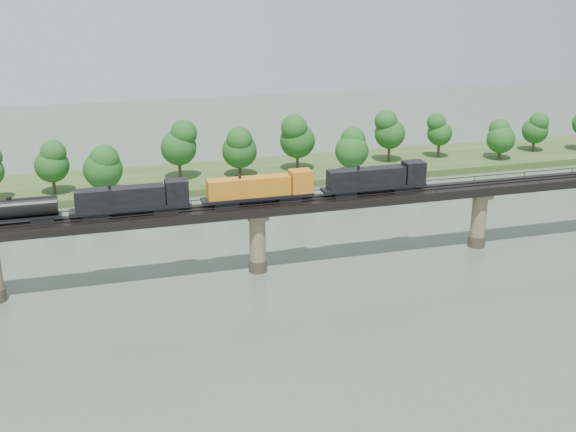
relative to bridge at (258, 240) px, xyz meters
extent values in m
plane|color=#3D4D3C|center=(0.00, -30.00, -5.46)|extent=(400.00, 400.00, 0.00)
cube|color=#304B1E|center=(0.00, 55.00, -4.66)|extent=(300.00, 24.00, 1.60)
cylinder|color=#473A2D|center=(0.00, 0.00, -4.46)|extent=(3.00, 3.00, 2.00)
cylinder|color=#8C785B|center=(0.00, 0.00, 0.04)|extent=(2.60, 2.60, 9.00)
cube|color=#8C785B|center=(0.00, 0.00, 4.04)|extent=(3.20, 3.20, 1.00)
cylinder|color=#473A2D|center=(40.00, 0.00, -4.46)|extent=(3.00, 3.00, 2.00)
cylinder|color=#8C785B|center=(40.00, 0.00, 0.04)|extent=(2.60, 2.60, 9.00)
cube|color=#8C785B|center=(40.00, 0.00, 4.04)|extent=(3.20, 3.20, 1.00)
cube|color=black|center=(0.00, 0.00, 5.29)|extent=(220.00, 5.00, 1.50)
cube|color=black|center=(0.00, -0.75, 6.12)|extent=(220.00, 0.12, 0.16)
cube|color=black|center=(0.00, 0.75, 6.12)|extent=(220.00, 0.12, 0.16)
cube|color=black|center=(0.00, -2.40, 6.74)|extent=(220.00, 0.10, 0.10)
cube|color=black|center=(0.00, 2.40, 6.74)|extent=(220.00, 0.10, 0.10)
cube|color=black|center=(0.00, -2.40, 6.39)|extent=(0.08, 0.08, 0.70)
cube|color=black|center=(0.00, 2.40, 6.39)|extent=(0.08, 0.08, 0.70)
cylinder|color=#382619|center=(-32.24, 48.84, -2.19)|extent=(0.70, 0.70, 3.34)
sphere|color=#134514|center=(-32.24, 48.84, 2.27)|extent=(7.18, 7.18, 7.18)
sphere|color=#134514|center=(-32.24, 48.84, 5.06)|extent=(5.39, 5.39, 5.39)
cylinder|color=#382619|center=(-22.01, 46.15, -2.45)|extent=(0.70, 0.70, 2.83)
sphere|color=#134514|center=(-22.01, 46.15, 1.32)|extent=(8.26, 8.26, 8.26)
sphere|color=#134514|center=(-22.01, 46.15, 3.68)|extent=(6.19, 6.19, 6.19)
cylinder|color=#382619|center=(-5.04, 52.68, -1.88)|extent=(0.70, 0.70, 3.96)
sphere|color=#134514|center=(-5.04, 52.68, 3.41)|extent=(8.07, 8.07, 8.07)
sphere|color=#134514|center=(-5.04, 52.68, 6.71)|extent=(6.05, 6.05, 6.05)
cylinder|color=#382619|center=(8.52, 51.14, -2.23)|extent=(0.70, 0.70, 3.27)
sphere|color=#134514|center=(8.52, 51.14, 2.13)|extent=(8.03, 8.03, 8.03)
sphere|color=#134514|center=(8.52, 51.14, 4.85)|extent=(6.02, 6.02, 6.02)
cylinder|color=#382619|center=(22.65, 52.31, -1.90)|extent=(0.70, 0.70, 3.92)
sphere|color=#134514|center=(22.65, 52.31, 3.33)|extent=(8.29, 8.29, 8.29)
sphere|color=#134514|center=(22.65, 52.31, 6.60)|extent=(6.21, 6.21, 6.21)
cylinder|color=#382619|center=(33.59, 45.35, -2.35)|extent=(0.70, 0.70, 3.02)
sphere|color=#134514|center=(33.59, 45.35, 1.69)|extent=(7.74, 7.74, 7.74)
sphere|color=#134514|center=(33.59, 45.35, 4.21)|extent=(5.80, 5.80, 5.80)
cylinder|color=#382619|center=(46.81, 54.03, -1.96)|extent=(0.70, 0.70, 3.80)
sphere|color=#134514|center=(46.81, 54.03, 3.10)|extent=(7.47, 7.47, 7.47)
sphere|color=#134514|center=(46.81, 54.03, 6.27)|extent=(5.60, 5.60, 5.60)
cylinder|color=#382619|center=(60.48, 54.26, -2.17)|extent=(0.70, 0.70, 3.38)
sphere|color=#134514|center=(60.48, 54.26, 2.34)|extent=(6.23, 6.23, 6.23)
sphere|color=#134514|center=(60.48, 54.26, 5.16)|extent=(4.67, 4.67, 4.67)
cylinder|color=#382619|center=(74.35, 48.39, -2.47)|extent=(0.70, 0.70, 2.77)
sphere|color=#134514|center=(74.35, 48.39, 1.22)|extent=(7.04, 7.04, 7.04)
sphere|color=#134514|center=(74.35, 48.39, 3.54)|extent=(5.28, 5.28, 5.28)
cylinder|color=#382619|center=(87.62, 53.57, -2.39)|extent=(0.70, 0.70, 2.94)
sphere|color=#134514|center=(87.62, 53.57, 1.54)|extent=(6.73, 6.73, 6.73)
sphere|color=#134514|center=(87.62, 53.57, 3.99)|extent=(5.05, 5.05, 5.05)
cube|color=black|center=(25.03, 0.00, 6.56)|extent=(3.76, 2.25, 1.03)
cube|color=black|center=(14.69, 0.00, 6.56)|extent=(3.76, 2.25, 1.03)
cube|color=black|center=(19.86, 0.00, 7.21)|extent=(17.85, 2.82, 0.47)
cube|color=black|center=(18.45, 0.00, 8.95)|extent=(13.15, 2.54, 3.01)
cube|color=black|center=(26.90, 0.00, 9.23)|extent=(3.38, 2.82, 3.57)
cylinder|color=black|center=(19.86, 0.00, 6.70)|extent=(5.64, 1.31, 1.31)
cube|color=black|center=(5.30, 0.00, 6.56)|extent=(3.76, 2.25, 1.03)
cube|color=black|center=(-5.03, 0.00, 6.56)|extent=(3.76, 2.25, 1.03)
cube|color=black|center=(0.13, 0.00, 7.21)|extent=(17.85, 2.82, 0.47)
cube|color=#BF6517|center=(-1.27, 0.00, 8.95)|extent=(13.15, 2.54, 3.01)
cube|color=#BF6517|center=(7.18, 0.00, 9.23)|extent=(3.38, 2.82, 3.57)
cylinder|color=black|center=(0.13, 0.00, 6.70)|extent=(5.64, 1.31, 1.31)
cube|color=black|center=(-14.42, 0.00, 6.56)|extent=(3.76, 2.25, 1.03)
cube|color=black|center=(-24.76, 0.00, 6.56)|extent=(3.76, 2.25, 1.03)
cube|color=black|center=(-19.59, 0.00, 7.21)|extent=(17.85, 2.82, 0.47)
cube|color=black|center=(-21.00, 0.00, 8.95)|extent=(13.15, 2.54, 3.01)
cube|color=black|center=(-12.55, 0.00, 9.23)|extent=(3.38, 2.82, 3.57)
cylinder|color=black|center=(-19.59, 0.00, 6.70)|extent=(5.64, 1.31, 1.31)
cube|color=black|center=(-32.27, 0.00, 6.56)|extent=(3.29, 2.07, 1.03)
cube|color=black|center=(-36.50, 0.00, 7.17)|extent=(14.09, 2.25, 0.28)
cylinder|color=black|center=(-36.50, 0.00, 8.67)|extent=(13.15, 2.82, 2.82)
cylinder|color=black|center=(-36.50, 0.00, 10.17)|extent=(0.66, 0.66, 0.47)
camera|label=1|loc=(-25.60, -105.46, 41.11)|focal=45.00mm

